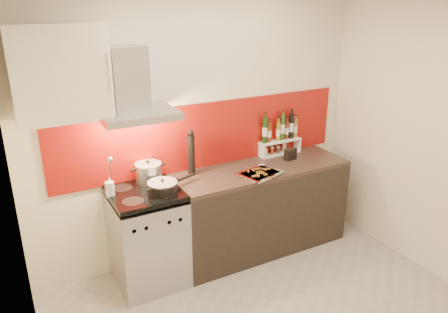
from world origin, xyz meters
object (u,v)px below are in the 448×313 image
baking_tray (260,173)px  saute_pan (163,186)px  stock_pot (149,173)px  pepper_mill (191,153)px  range_stove (148,238)px  counter (260,208)px

baking_tray → saute_pan: bearing=175.7°
stock_pot → saute_pan: 0.27m
saute_pan → pepper_mill: size_ratio=1.10×
saute_pan → pepper_mill: bearing=33.5°
range_stove → saute_pan: size_ratio=1.89×
saute_pan → stock_pot: bearing=98.3°
counter → range_stove: bearing=-179.8°
pepper_mill → baking_tray: 0.68m
counter → saute_pan: saute_pan is taller
stock_pot → pepper_mill: (0.42, -0.01, 0.11)m
saute_pan → baking_tray: (0.94, -0.07, -0.04)m
range_stove → baking_tray: (1.08, -0.16, 0.47)m
baking_tray → counter: bearing=53.9°
pepper_mill → baking_tray: pepper_mill is taller
range_stove → saute_pan: saute_pan is taller
range_stove → stock_pot: size_ratio=3.77×
pepper_mill → baking_tray: bearing=-30.2°
range_stove → counter: bearing=0.2°
saute_pan → baking_tray: 0.95m
range_stove → baking_tray: baking_tray is taller
range_stove → saute_pan: (0.14, -0.08, 0.52)m
pepper_mill → baking_tray: size_ratio=0.99×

